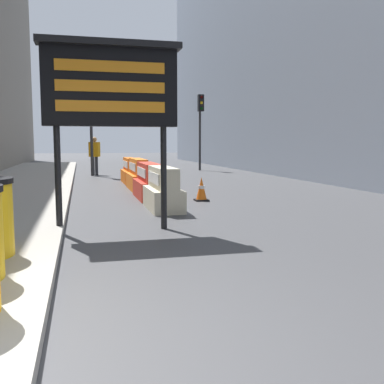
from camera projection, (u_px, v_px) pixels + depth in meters
The scene contains 12 objects.
ground_plane at pixel (42, 351), 3.08m from camera, with size 120.00×120.00×0.00m, color #3F3F42.
message_board at pixel (111, 87), 7.02m from camera, with size 2.21×0.36×2.99m.
jersey_barrier_cream at pixel (163, 191), 9.58m from camera, with size 0.65×1.67×0.91m.
jersey_barrier_red_striped at pixel (149, 183), 11.51m from camera, with size 0.64×1.87×0.91m.
jersey_barrier_orange_near at pixel (138, 176), 13.69m from camera, with size 0.56×2.03×0.94m.
jersey_barrier_orange_far at pixel (130, 172), 15.92m from camera, with size 0.51×1.90×0.89m.
traffic_cone_near at pixel (157, 172), 17.69m from camera, with size 0.33×0.33×0.58m.
traffic_cone_mid at pixel (157, 179), 13.95m from camera, with size 0.33×0.33×0.59m.
traffic_cone_far at pixel (201, 189), 11.03m from camera, with size 0.33×0.33×0.58m.
traffic_light_near_curb at pixel (91, 102), 18.94m from camera, with size 0.28×0.45×4.36m.
traffic_light_far_side at pixel (200, 116), 22.84m from camera, with size 0.28×0.45×3.84m.
pedestrian_worker at pixel (94, 153), 19.74m from camera, with size 0.51×0.43×1.68m.
Camera 1 is at (0.29, -3.11, 1.43)m, focal length 42.00 mm.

